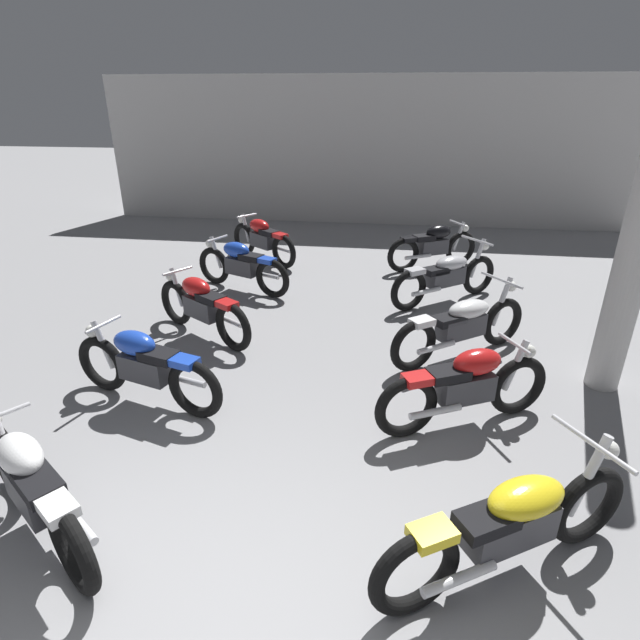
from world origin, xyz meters
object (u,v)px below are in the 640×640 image
motorcycle_left_row_4 (263,239)px  motorcycle_right_row_0 (512,524)px  motorcycle_left_row_1 (144,366)px  motorcycle_right_row_2 (462,325)px  support_pillar (635,254)px  motorcycle_right_row_1 (466,386)px  motorcycle_right_row_4 (433,245)px  motorcycle_left_row_0 (33,487)px  motorcycle_right_row_3 (446,276)px  motorcycle_left_row_2 (202,306)px  motorcycle_left_row_3 (241,265)px

motorcycle_left_row_4 → motorcycle_right_row_0: motorcycle_right_row_0 is taller
motorcycle_left_row_1 → motorcycle_right_row_2: bearing=24.3°
support_pillar → motorcycle_right_row_1: (-1.72, -1.03, -1.14)m
support_pillar → motorcycle_left_row_4: 6.71m
motorcycle_right_row_0 → motorcycle_right_row_1: bearing=93.1°
motorcycle_left_row_1 → motorcycle_right_row_0: size_ratio=1.00×
motorcycle_right_row_4 → motorcycle_left_row_0: bearing=-115.2°
motorcycle_right_row_3 → motorcycle_left_row_4: bearing=153.3°
support_pillar → motorcycle_right_row_4: support_pillar is taller
motorcycle_left_row_1 → support_pillar: bearing=12.2°
motorcycle_left_row_1 → motorcycle_left_row_2: (0.02, 1.71, 0.00)m
support_pillar → motorcycle_left_row_3: size_ratio=1.73×
motorcycle_right_row_0 → motorcycle_right_row_3: same height
motorcycle_left_row_3 → motorcycle_right_row_2: motorcycle_right_row_2 is taller
motorcycle_left_row_1 → motorcycle_left_row_2: same height
motorcycle_left_row_2 → motorcycle_right_row_1: (3.38, -1.63, 0.00)m
support_pillar → motorcycle_right_row_0: 3.45m
motorcycle_right_row_0 → motorcycle_right_row_2: same height
motorcycle_right_row_2 → motorcycle_right_row_4: (-0.14, 3.69, 0.01)m
motorcycle_left_row_2 → motorcycle_right_row_4: size_ratio=0.97×
motorcycle_left_row_0 → motorcycle_left_row_3: same height
motorcycle_right_row_4 → support_pillar: bearing=-67.5°
support_pillar → motorcycle_right_row_1: size_ratio=1.76×
motorcycle_right_row_0 → motorcycle_right_row_2: (0.03, 3.30, 0.00)m
motorcycle_left_row_0 → motorcycle_right_row_2: motorcycle_right_row_2 is taller
motorcycle_left_row_0 → motorcycle_right_row_1: 3.89m
motorcycle_left_row_4 → motorcycle_right_row_2: (3.54, -3.69, -0.01)m
motorcycle_right_row_0 → motorcycle_right_row_3: (-0.01, 5.23, 0.00)m
motorcycle_right_row_2 → motorcycle_right_row_3: (-0.04, 1.93, 0.00)m
motorcycle_left_row_0 → motorcycle_right_row_4: (3.36, 7.14, 0.00)m
motorcycle_right_row_2 → motorcycle_left_row_2: bearing=178.1°
support_pillar → motorcycle_left_row_4: (-5.13, 4.17, -1.14)m
motorcycle_right_row_2 → motorcycle_right_row_4: motorcycle_right_row_2 is taller
motorcycle_right_row_2 → motorcycle_right_row_1: bearing=-94.6°
support_pillar → motorcycle_right_row_4: bearing=112.5°
motorcycle_left_row_3 → motorcycle_left_row_2: bearing=-90.7°
motorcycle_right_row_4 → motorcycle_right_row_2: bearing=-87.8°
motorcycle_left_row_1 → motorcycle_right_row_1: (3.40, 0.08, 0.00)m
motorcycle_right_row_2 → motorcycle_right_row_3: same height
motorcycle_left_row_0 → motorcycle_left_row_4: same height
motorcycle_right_row_1 → motorcycle_left_row_2: bearing=154.3°
motorcycle_left_row_3 → motorcycle_right_row_1: same height
motorcycle_right_row_0 → motorcycle_right_row_2: size_ratio=1.06×
motorcycle_left_row_1 → motorcycle_right_row_4: (3.38, 5.28, 0.00)m
support_pillar → motorcycle_right_row_0: (-1.62, -2.82, -1.15)m
motorcycle_left_row_2 → motorcycle_right_row_2: bearing=-1.9°
motorcycle_left_row_1 → motorcycle_left_row_4: (-0.02, 5.27, 0.00)m
motorcycle_right_row_1 → motorcycle_right_row_3: bearing=88.6°
motorcycle_left_row_2 → motorcycle_right_row_0: motorcycle_right_row_0 is taller
motorcycle_left_row_1 → motorcycle_left_row_4: bearing=90.2°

